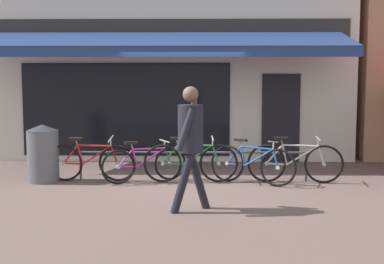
% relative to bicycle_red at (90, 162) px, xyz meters
% --- Properties ---
extents(ground_plane, '(160.00, 160.00, 0.00)m').
position_rel_bicycle_red_xyz_m(ground_plane, '(1.73, -0.26, -0.38)').
color(ground_plane, brown).
extents(shop_front, '(8.98, 4.67, 5.36)m').
position_rel_bicycle_red_xyz_m(shop_front, '(1.31, 3.91, 2.29)').
color(shop_front, beige).
rests_on(shop_front, ground_plane).
extents(bike_rack_rail, '(4.45, 0.04, 0.57)m').
position_rel_bicycle_red_xyz_m(bike_rack_rail, '(1.95, 0.13, 0.10)').
color(bike_rack_rail, '#47494F').
rests_on(bike_rack_rail, ground_plane).
extents(bicycle_red, '(1.75, 0.52, 0.88)m').
position_rel_bicycle_red_xyz_m(bicycle_red, '(0.00, 0.00, 0.00)').
color(bicycle_red, black).
rests_on(bicycle_red, ground_plane).
extents(bicycle_purple, '(1.55, 0.78, 0.79)m').
position_rel_bicycle_red_xyz_m(bicycle_purple, '(1.03, -0.03, -0.03)').
color(bicycle_purple, black).
rests_on(bicycle_purple, ground_plane).
extents(bicycle_green, '(1.78, 0.52, 0.87)m').
position_rel_bicycle_red_xyz_m(bicycle_green, '(1.90, -0.05, 0.01)').
color(bicycle_green, black).
rests_on(bicycle_green, ground_plane).
extents(bicycle_blue, '(1.57, 0.89, 0.85)m').
position_rel_bicycle_red_xyz_m(bicycle_blue, '(3.05, -0.14, -0.01)').
color(bicycle_blue, black).
rests_on(bicycle_blue, ground_plane).
extents(bicycle_silver, '(1.79, 0.52, 0.87)m').
position_rel_bicycle_red_xyz_m(bicycle_silver, '(3.87, -0.06, 0.01)').
color(bicycle_silver, black).
rests_on(bicycle_silver, ground_plane).
extents(pedestrian_adult, '(0.60, 0.67, 1.83)m').
position_rel_bicycle_red_xyz_m(pedestrian_adult, '(1.94, -2.09, 0.74)').
color(pedestrian_adult, black).
rests_on(pedestrian_adult, ground_plane).
extents(litter_bin, '(0.59, 0.59, 1.10)m').
position_rel_bicycle_red_xyz_m(litter_bin, '(-0.90, -0.02, 0.17)').
color(litter_bin, '#515459').
rests_on(litter_bin, ground_plane).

